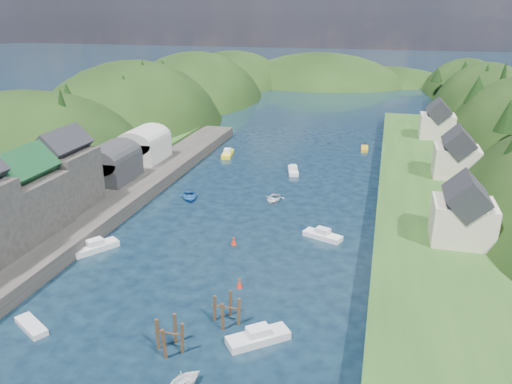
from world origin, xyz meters
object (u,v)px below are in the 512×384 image
(piling_cluster_far, at_px, (227,312))
(channel_buoy_far, at_px, (234,241))
(piling_cluster_near, at_px, (170,339))
(channel_buoy_near, at_px, (239,284))

(piling_cluster_far, bearing_deg, channel_buoy_far, 104.74)
(piling_cluster_far, height_order, channel_buoy_far, piling_cluster_far)
(piling_cluster_near, bearing_deg, channel_buoy_far, 92.00)
(channel_buoy_near, bearing_deg, piling_cluster_near, -103.82)
(piling_cluster_near, height_order, channel_buoy_near, piling_cluster_near)
(piling_cluster_far, distance_m, channel_buoy_near, 6.55)
(channel_buoy_near, bearing_deg, channel_buoy_far, 110.39)
(channel_buoy_near, bearing_deg, piling_cluster_far, -84.43)
(channel_buoy_near, xyz_separation_m, channel_buoy_far, (-3.68, 9.90, 0.00))
(channel_buoy_near, distance_m, channel_buoy_far, 10.56)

